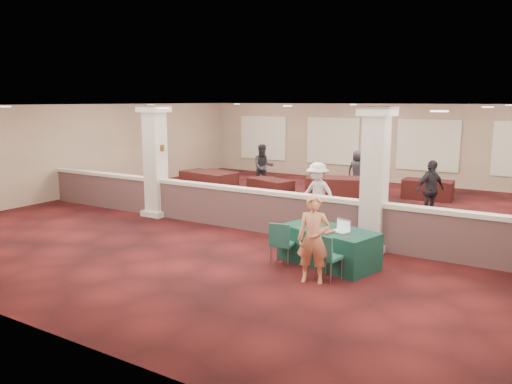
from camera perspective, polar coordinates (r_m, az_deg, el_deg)
The scene contains 31 objects.
ground at distance 14.20m, azimuth 3.48°, elevation -3.16°, with size 16.00×16.00×0.00m, color #4B1214.
wall_back at distance 21.27m, azimuth 13.78°, elevation 5.46°, with size 16.00×0.04×3.20m, color gray.
wall_front at distance 7.90m, azimuth -24.91°, elevation -3.22°, with size 16.00×0.04×3.20m, color gray.
wall_left at distance 19.00m, azimuth -18.35°, elevation 4.67°, with size 0.04×16.00×3.20m, color gray.
ceiling at distance 13.80m, azimuth 3.63°, elevation 9.86°, with size 16.00×16.00×0.02m, color silver.
partition_wall at distance 12.80m, azimuth 0.34°, elevation -2.04°, with size 15.60×0.28×1.10m.
column_left at distance 14.71m, azimuth -11.42°, elevation 3.61°, with size 0.72×0.72×3.20m.
column_right at distance 11.37m, azimuth 13.40°, elevation 1.57°, with size 0.72×0.72×3.20m.
sconce_left at distance 14.87m, azimuth -12.26°, elevation 5.05°, with size 0.12×0.12×0.18m.
sconce_right at distance 14.49m, azimuth -10.65°, elevation 4.98°, with size 0.12×0.12×0.18m.
near_table at distance 10.41m, azimuth 8.32°, elevation -6.18°, with size 1.95×0.98×0.75m, color #0D3329.
conf_chair_main at distance 9.46m, azimuth 8.02°, elevation -6.97°, with size 0.51×0.52×0.88m.
conf_chair_side at distance 10.19m, azimuth 2.90°, elevation -5.52°, with size 0.52×0.52×0.90m.
woman at distance 9.24m, azimuth 6.59°, elevation -5.38°, with size 0.59×0.40×1.65m, color #E57D63.
far_table_front_left at distance 18.03m, azimuth -5.52°, elevation 1.04°, with size 2.00×1.00×0.81m, color black.
far_table_front_center at distance 17.27m, azimuth 1.63°, elevation 0.40°, with size 1.61×0.81×0.65m, color black.
far_table_back_left at distance 19.27m, azimuth -4.45°, elevation 1.43°, with size 1.62×0.81×0.66m, color black.
far_table_back_center at distance 16.88m, azimuth 9.18°, elevation 0.30°, with size 1.99×1.00×0.81m, color black.
far_table_back_right at distance 18.00m, azimuth 19.01°, elevation 0.26°, with size 1.63×0.81×0.66m, color black.
attendee_a at distance 18.99m, azimuth 0.82°, elevation 2.91°, with size 0.81×0.45×1.69m, color black.
attendee_b at distance 13.61m, azimuth 7.02°, elevation -0.17°, with size 1.08×0.50×1.69m, color beige.
attendee_c at distance 14.96m, azimuth 19.30°, elevation 0.26°, with size 0.99×0.47×1.68m, color black.
attendee_d at distance 18.65m, azimuth 11.52°, elevation 2.35°, with size 0.77×0.42×1.56m, color black.
laptop_base at distance 10.08m, azimuth 9.57°, elevation -4.49°, with size 0.34×0.24×0.02m, color silver.
laptop_screen at distance 10.14m, azimuth 10.00°, elevation -3.70°, with size 0.34×0.01×0.23m, color silver.
screen_glow at distance 10.14m, azimuth 9.97°, elevation -3.79°, with size 0.31×0.00×0.20m, color #ADBCD0.
knitting at distance 10.08m, azimuth 7.70°, elevation -4.41°, with size 0.41×0.31×0.03m, color #AE421B.
yarn_cream at distance 10.56m, azimuth 5.63°, elevation -3.44°, with size 0.11×0.11×0.11m, color beige.
yarn_red at distance 10.78m, azimuth 5.55°, elevation -3.19°, with size 0.10×0.10×0.10m, color #5E1214.
yarn_grey at distance 10.67m, azimuth 6.85°, elevation -3.35°, with size 0.11×0.11×0.11m, color #4C4C51.
scissors at distance 9.69m, azimuth 10.42°, elevation -5.15°, with size 0.12×0.03×0.01m, color #B41315.
Camera 1 is at (6.47, -12.19, 3.33)m, focal length 35.00 mm.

